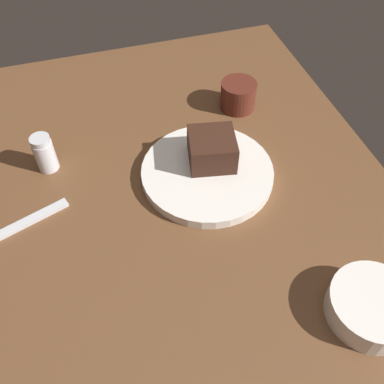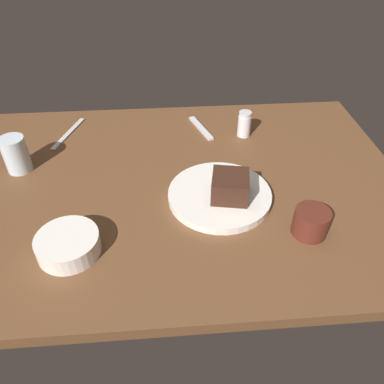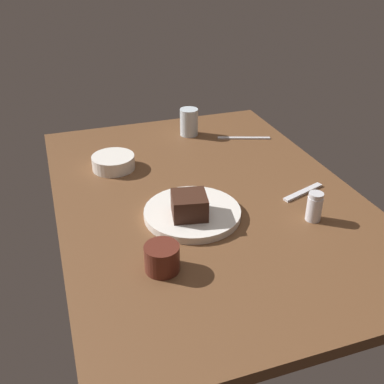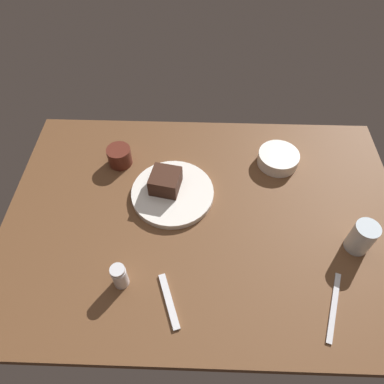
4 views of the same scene
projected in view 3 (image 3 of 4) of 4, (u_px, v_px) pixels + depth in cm
name	position (u px, v px, depth cm)	size (l,w,h in cm)	color
dining_table	(206.00, 198.00, 131.18)	(120.00, 84.00, 3.00)	brown
dessert_plate	(192.00, 213.00, 119.68)	(25.65, 25.65, 1.98)	white
chocolate_cake_slice	(189.00, 205.00, 115.51)	(8.72, 8.78, 5.95)	#381E14
salt_shaker	(314.00, 207.00, 116.89)	(4.02, 4.02, 7.91)	silver
water_glass	(189.00, 122.00, 165.62)	(6.61, 6.61, 9.86)	silver
side_bowl	(113.00, 162.00, 143.19)	(13.45, 13.45, 4.35)	white
coffee_cup	(162.00, 258.00, 99.80)	(7.89, 7.89, 6.31)	#562319
dessert_spoon	(303.00, 192.00, 130.49)	(15.00, 1.80, 0.70)	silver
butter_knife	(244.00, 138.00, 164.74)	(19.00, 1.40, 0.50)	silver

